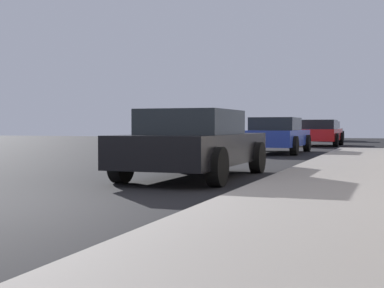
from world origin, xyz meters
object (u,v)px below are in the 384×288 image
at_px(car_black, 195,143).
at_px(car_blue, 277,135).
at_px(car_white, 327,131).
at_px(car_red, 319,133).

bearing_deg(car_black, car_blue, 92.65).
xyz_separation_m(car_blue, car_white, (-0.18, 17.29, -0.00)).
height_order(car_black, car_blue, same).
xyz_separation_m(car_black, car_red, (0.06, 17.71, 0.00)).
relative_size(car_red, car_white, 1.05).
height_order(car_blue, car_red, same).
xyz_separation_m(car_red, car_white, (-0.70, 9.44, -0.00)).
distance_m(car_black, car_blue, 9.88).
distance_m(car_blue, car_white, 17.29).
bearing_deg(car_white, car_black, -88.66).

